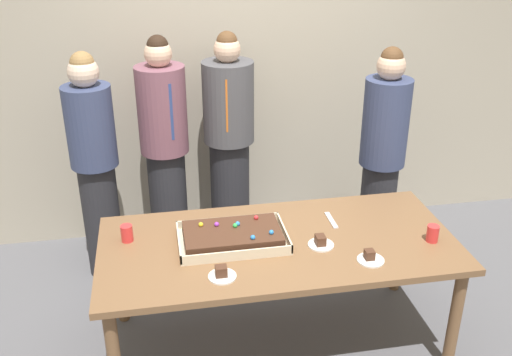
{
  "coord_description": "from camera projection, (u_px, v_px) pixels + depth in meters",
  "views": [
    {
      "loc": [
        -0.65,
        -2.82,
        2.51
      ],
      "look_at": [
        -0.11,
        0.15,
        1.09
      ],
      "focal_mm": 40.65,
      "sensor_mm": 36.0,
      "label": 1
    }
  ],
  "objects": [
    {
      "name": "ground_plane",
      "position": [
        277.0,
        341.0,
        3.68
      ],
      "size": [
        12.0,
        12.0,
        0.0
      ],
      "primitive_type": "plane",
      "color": "#5B5B60"
    },
    {
      "name": "plated_slice_near_left",
      "position": [
        321.0,
        243.0,
        3.32
      ],
      "size": [
        0.15,
        0.15,
        0.06
      ],
      "color": "white",
      "rests_on": "party_table"
    },
    {
      "name": "plated_slice_near_right",
      "position": [
        222.0,
        274.0,
        3.04
      ],
      "size": [
        0.15,
        0.15,
        0.07
      ],
      "color": "white",
      "rests_on": "party_table"
    },
    {
      "name": "person_serving_front",
      "position": [
        382.0,
        156.0,
        4.2
      ],
      "size": [
        0.33,
        0.33,
        1.66
      ],
      "rotation": [
        0.0,
        0.0,
        -2.57
      ],
      "color": "#28282D",
      "rests_on": "ground_plane"
    },
    {
      "name": "drink_cup_nearest",
      "position": [
        127.0,
        233.0,
        3.36
      ],
      "size": [
        0.07,
        0.07,
        0.1
      ],
      "primitive_type": "cylinder",
      "color": "red",
      "rests_on": "party_table"
    },
    {
      "name": "person_striped_tie_right",
      "position": [
        229.0,
        144.0,
        4.35
      ],
      "size": [
        0.38,
        0.38,
        1.73
      ],
      "rotation": [
        0.0,
        0.0,
        -1.7
      ],
      "color": "#28282D",
      "rests_on": "ground_plane"
    },
    {
      "name": "drink_cup_middle",
      "position": [
        433.0,
        233.0,
        3.36
      ],
      "size": [
        0.07,
        0.07,
        0.1
      ],
      "primitive_type": "cylinder",
      "color": "red",
      "rests_on": "party_table"
    },
    {
      "name": "cake_server_utensil",
      "position": [
        331.0,
        220.0,
        3.59
      ],
      "size": [
        0.03,
        0.2,
        0.01
      ],
      "primitive_type": "cube",
      "color": "silver",
      "rests_on": "party_table"
    },
    {
      "name": "person_green_shirt_behind",
      "position": [
        165.0,
        151.0,
        4.2
      ],
      "size": [
        0.35,
        0.35,
        1.73
      ],
      "rotation": [
        0.0,
        0.0,
        -1.27
      ],
      "color": "#28282D",
      "rests_on": "ground_plane"
    },
    {
      "name": "sheet_cake",
      "position": [
        232.0,
        236.0,
        3.35
      ],
      "size": [
        0.63,
        0.4,
        0.1
      ],
      "color": "beige",
      "rests_on": "party_table"
    },
    {
      "name": "interior_back_panel",
      "position": [
        236.0,
        50.0,
        4.47
      ],
      "size": [
        8.0,
        0.12,
        3.0
      ],
      "primitive_type": "cube",
      "color": "#B2A893",
      "rests_on": "ground_plane"
    },
    {
      "name": "plated_slice_far_left",
      "position": [
        370.0,
        258.0,
        3.18
      ],
      "size": [
        0.15,
        0.15,
        0.06
      ],
      "color": "white",
      "rests_on": "party_table"
    },
    {
      "name": "person_far_right_suit",
      "position": [
        95.0,
        165.0,
        4.03
      ],
      "size": [
        0.33,
        0.33,
        1.67
      ],
      "rotation": [
        0.0,
        0.0,
        -0.87
      ],
      "color": "#28282D",
      "rests_on": "ground_plane"
    },
    {
      "name": "party_table",
      "position": [
        278.0,
        253.0,
        3.4
      ],
      "size": [
        2.07,
        0.97,
        0.74
      ],
      "color": "brown",
      "rests_on": "ground_plane"
    }
  ]
}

